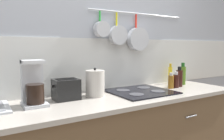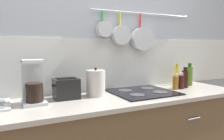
{
  "view_description": "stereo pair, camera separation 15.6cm",
  "coord_description": "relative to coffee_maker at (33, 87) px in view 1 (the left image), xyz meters",
  "views": [
    {
      "loc": [
        -0.95,
        -1.56,
        1.32
      ],
      "look_at": [
        -0.0,
        0.0,
        1.12
      ],
      "focal_mm": 35.0,
      "sensor_mm": 36.0,
      "label": 1
    },
    {
      "loc": [
        -0.82,
        -1.64,
        1.32
      ],
      "look_at": [
        -0.0,
        0.0,
        1.12
      ],
      "focal_mm": 35.0,
      "sensor_mm": 36.0,
      "label": 2
    }
  ],
  "objects": [
    {
      "name": "bottle_olive_oil",
      "position": [
        1.65,
        0.05,
        -0.03
      ],
      "size": [
        0.07,
        0.07,
        0.25
      ],
      "color": "#4C721E",
      "rests_on": "countertop"
    },
    {
      "name": "countertop",
      "position": [
        0.62,
        -0.09,
        -0.16
      ],
      "size": [
        2.58,
        0.65,
        0.03
      ],
      "color": "#A59E93",
      "rests_on": "cabinet_base"
    },
    {
      "name": "cooktop",
      "position": [
        0.97,
        -0.04,
        -0.13
      ],
      "size": [
        0.57,
        0.53,
        0.01
      ],
      "color": "black",
      "rests_on": "countertop"
    },
    {
      "name": "wall_back",
      "position": [
        0.63,
        0.28,
        0.25
      ],
      "size": [
        7.2,
        0.16,
        2.6
      ],
      "color": "#999EA8",
      "rests_on": "ground_plane"
    },
    {
      "name": "kettle",
      "position": [
        0.52,
        0.03,
        -0.02
      ],
      "size": [
        0.17,
        0.17,
        0.25
      ],
      "color": "beige",
      "rests_on": "countertop"
    },
    {
      "name": "toaster",
      "position": [
        0.26,
        0.04,
        -0.05
      ],
      "size": [
        0.22,
        0.17,
        0.17
      ],
      "color": "black",
      "rests_on": "countertop"
    },
    {
      "name": "bottle_sesame_oil",
      "position": [
        1.36,
        -0.06,
        -0.07
      ],
      "size": [
        0.06,
        0.06,
        0.16
      ],
      "color": "#8C5919",
      "rests_on": "countertop"
    },
    {
      "name": "coffee_maker",
      "position": [
        0.0,
        0.0,
        0.0
      ],
      "size": [
        0.17,
        0.19,
        0.34
      ],
      "color": "#B7BABF",
      "rests_on": "countertop"
    },
    {
      "name": "bottle_dish_soap",
      "position": [
        1.58,
        0.17,
        -0.03
      ],
      "size": [
        0.05,
        0.05,
        0.24
      ],
      "color": "yellow",
      "rests_on": "countertop"
    },
    {
      "name": "bottle_cooking_wine",
      "position": [
        1.43,
        -0.06,
        -0.06
      ],
      "size": [
        0.06,
        0.06,
        0.17
      ],
      "color": "#33140F",
      "rests_on": "countertop"
    },
    {
      "name": "bottle_vinegar",
      "position": [
        1.51,
        -0.03,
        -0.04
      ],
      "size": [
        0.07,
        0.07,
        0.22
      ],
      "color": "#33140F",
      "rests_on": "countertop"
    }
  ]
}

